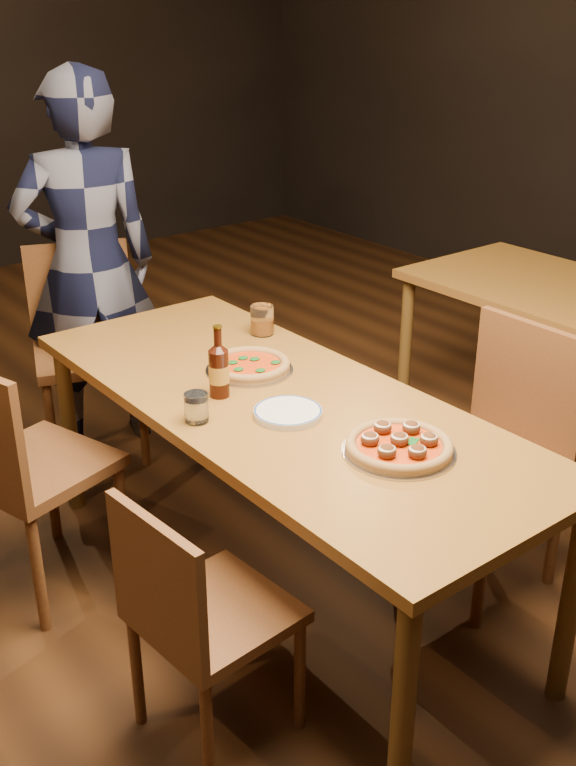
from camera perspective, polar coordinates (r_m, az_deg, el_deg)
ground at (r=3.17m, az=-0.57°, el=-13.31°), size 9.00×9.00×0.00m
room_shell at (r=2.51m, az=-0.76°, el=22.49°), size 9.00×9.00×9.00m
table_main at (r=2.81m, az=-0.63°, el=-2.30°), size 0.80×2.00×0.75m
chair_main_nw at (r=2.42m, az=-4.88°, el=-14.94°), size 0.41×0.41×0.82m
chair_main_sw at (r=3.06m, az=-16.47°, el=-5.23°), size 0.56×0.56×0.96m
chair_main_e at (r=3.02m, az=12.87°, el=-4.96°), size 0.46×0.46×0.98m
chair_end at (r=3.90m, az=-13.20°, el=1.95°), size 0.59×0.59×0.98m
pizza_meatball at (r=2.46m, az=7.44°, el=-4.15°), size 0.33×0.33×0.06m
pizza_margherita at (r=2.97m, az=-2.60°, el=1.18°), size 0.31×0.31×0.04m
plate_stack at (r=2.65m, az=-0.01°, el=-2.01°), size 0.21×0.21×0.02m
beer_bottle at (r=2.76m, az=-4.64°, el=0.75°), size 0.07×0.07×0.24m
water_glass at (r=2.62m, az=-6.15°, el=-1.64°), size 0.07×0.07×0.09m
amber_glass at (r=3.29m, az=-1.74°, el=4.23°), size 0.09×0.09×0.11m
diner at (r=3.92m, az=-13.22°, el=7.67°), size 0.71×0.57×1.70m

